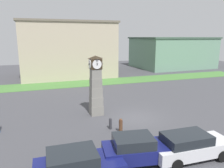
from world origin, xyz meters
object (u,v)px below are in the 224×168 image
Objects in this scene: clock_tower at (96,87)px; bollard_near_tower at (121,125)px; car_near_tower at (137,149)px; car_by_building at (190,145)px; bollard_mid_row at (110,123)px; car_navy_sedan at (77,165)px.

clock_tower is 4.67m from bollard_near_tower.
car_near_tower reaches higher than car_by_building.
bollard_mid_row is 5.96m from car_by_building.
bollard_mid_row is 0.19× the size of car_by_building.
bollard_mid_row is at bearing -87.01° from clock_tower.
bollard_near_tower is 0.26× the size of car_near_tower.
bollard_near_tower is at bearing -80.83° from clock_tower.
clock_tower is at bearing 69.32° from car_navy_sedan.
bollard_mid_row is at bearing 89.49° from car_near_tower.
car_by_building is at bearing -1.77° from car_navy_sedan.
car_navy_sedan is (-3.17, -8.39, -1.69)m from clock_tower.
bollard_mid_row is 4.63m from car_near_tower.
car_by_building reaches higher than car_navy_sedan.
bollard_near_tower is 0.22× the size of car_by_building.
bollard_near_tower is 5.01m from car_by_building.
bollard_mid_row is 0.20× the size of car_navy_sedan.
clock_tower is 1.21× the size of car_navy_sedan.
bollard_near_tower is 3.86m from car_near_tower.
car_near_tower is (3.30, 0.37, 0.03)m from car_navy_sedan.
car_navy_sedan is (-3.84, -4.19, 0.22)m from bollard_near_tower.
clock_tower reaches higher than car_near_tower.
bollard_mid_row is (-0.50, 0.80, -0.09)m from bollard_near_tower.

